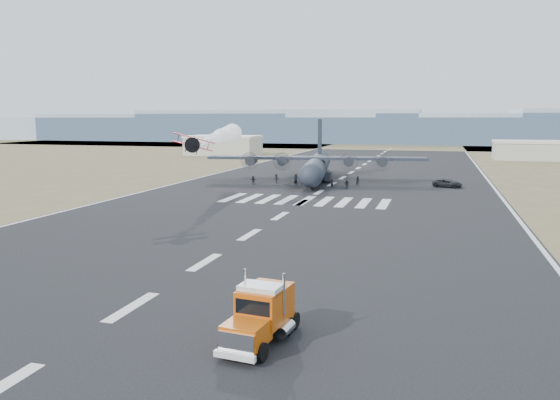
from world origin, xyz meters
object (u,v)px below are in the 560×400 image
at_px(transport_aircraft, 316,165).
at_px(crew_d, 347,184).
at_px(hangar_left, 223,145).
at_px(crew_a, 296,180).
at_px(hangar_right, 529,150).
at_px(support_vehicle, 448,183).
at_px(crew_c, 276,178).
at_px(crew_g, 332,184).
at_px(crew_e, 296,179).
at_px(aerobatic_biplane, 193,143).
at_px(semi_truck, 261,313).
at_px(crew_h, 314,182).
at_px(crew_f, 253,180).
at_px(crew_b, 358,181).

relative_size(transport_aircraft, crew_d, 26.19).
distance_m(hangar_left, crew_a, 86.58).
bearing_deg(hangar_right, transport_aircraft, -124.29).
height_order(support_vehicle, crew_c, crew_c).
distance_m(support_vehicle, crew_a, 28.37).
height_order(hangar_left, crew_g, hangar_left).
bearing_deg(transport_aircraft, support_vehicle, -16.38).
bearing_deg(hangar_right, crew_e, -124.37).
distance_m(aerobatic_biplane, crew_e, 37.48).
height_order(semi_truck, aerobatic_biplane, aerobatic_biplane).
xyz_separation_m(crew_d, crew_h, (-6.46, 1.87, -0.02)).
height_order(semi_truck, crew_a, semi_truck).
relative_size(crew_a, crew_h, 0.98).
xyz_separation_m(transport_aircraft, support_vehicle, (25.42, -3.29, -2.47)).
bearing_deg(crew_f, crew_h, 23.85).
height_order(transport_aircraft, crew_b, transport_aircraft).
distance_m(hangar_right, support_vehicle, 80.65).
xyz_separation_m(hangar_right, crew_e, (-53.27, -77.90, -2.15)).
bearing_deg(hangar_right, aerobatic_biplane, -117.02).
relative_size(crew_f, crew_g, 1.01).
height_order(hangar_right, transport_aircraft, transport_aircraft).
bearing_deg(hangar_right, support_vehicle, -107.82).
distance_m(crew_b, crew_c, 16.31).
distance_m(hangar_right, crew_d, 93.81).
bearing_deg(crew_b, crew_d, -129.61).
xyz_separation_m(hangar_right, crew_a, (-52.97, -78.90, -2.22)).
height_order(crew_b, crew_d, crew_b).
height_order(aerobatic_biplane, crew_d, aerobatic_biplane).
relative_size(hangar_right, crew_a, 13.06).
bearing_deg(crew_b, crew_a, 156.09).
bearing_deg(crew_c, crew_g, 111.64).
bearing_deg(crew_a, aerobatic_biplane, -96.87).
xyz_separation_m(aerobatic_biplane, crew_e, (4.90, 36.18, -8.47)).
bearing_deg(support_vehicle, crew_d, 125.00).
relative_size(crew_c, crew_d, 1.02).
height_order(semi_truck, support_vehicle, semi_truck).
distance_m(hangar_left, crew_b, 93.84).
height_order(crew_b, crew_g, crew_b).
relative_size(crew_e, crew_g, 1.06).
bearing_deg(crew_b, crew_g, -155.79).
relative_size(hangar_left, crew_e, 14.18).
height_order(transport_aircraft, crew_d, transport_aircraft).
distance_m(crew_a, crew_h, 5.20).
distance_m(transport_aircraft, crew_a, 6.61).
bearing_deg(semi_truck, crew_b, 99.81).
bearing_deg(semi_truck, crew_f, 115.24).
bearing_deg(crew_a, crew_b, -0.64).
distance_m(transport_aircraft, crew_f, 13.88).
height_order(hangar_right, crew_f, hangar_right).
xyz_separation_m(crew_a, crew_d, (10.73, -4.84, 0.04)).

